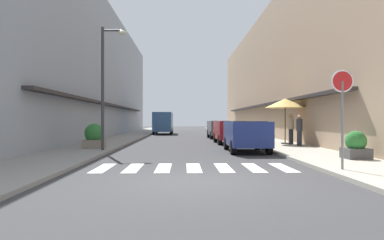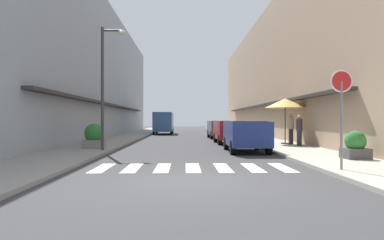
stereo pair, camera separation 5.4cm
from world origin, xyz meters
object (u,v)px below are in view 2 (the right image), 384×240
object	(u,v)px
parked_car_mid	(230,129)
parked_car_far	(220,127)
planter_corner	(355,146)
planter_far	(258,132)
delivery_van	(164,121)
round_street_sign	(341,93)
parked_car_near	(246,133)
street_lamp	(106,76)
planter_midblock	(94,136)
cafe_umbrella	(285,103)
pedestrian_walking_near	(291,128)
pedestrian_walking_far	(299,130)

from	to	relation	value
parked_car_mid	parked_car_far	xyz separation A→B (m)	(0.00, 6.40, -0.00)
planter_corner	planter_far	xyz separation A→B (m)	(-1.08, 11.53, 0.08)
delivery_van	round_street_sign	xyz separation A→B (m)	(6.70, -28.33, 0.88)
parked_car_near	planter_far	xyz separation A→B (m)	(2.20, 7.52, -0.26)
street_lamp	planter_midblock	xyz separation A→B (m)	(-0.91, 1.35, -2.91)
parked_car_far	planter_corner	xyz separation A→B (m)	(3.28, -16.28, -0.34)
parked_car_mid	planter_midblock	bearing A→B (deg)	-148.21
round_street_sign	parked_car_far	bearing A→B (deg)	94.58
planter_corner	street_lamp	bearing A→B (deg)	158.48
cafe_umbrella	delivery_van	bearing A→B (deg)	114.93
planter_midblock	pedestrian_walking_near	distance (m)	10.98
parked_car_near	street_lamp	bearing A→B (deg)	-178.98
parked_car_mid	parked_car_near	bearing A→B (deg)	-90.00
parked_car_far	planter_midblock	xyz separation A→B (m)	(-7.50, -11.05, -0.22)
round_street_sign	street_lamp	distance (m)	10.55
planter_far	parked_car_far	bearing A→B (deg)	114.82
planter_corner	planter_far	size ratio (longest dim) A/B	0.84
parked_car_near	round_street_sign	xyz separation A→B (m)	(1.52, -6.74, 1.37)
round_street_sign	planter_corner	xyz separation A→B (m)	(1.75, 2.73, -1.70)
planter_corner	pedestrian_walking_near	size ratio (longest dim) A/B	0.56
parked_car_mid	cafe_umbrella	distance (m)	3.93
parked_car_near	planter_midblock	world-z (taller)	parked_car_near
cafe_umbrella	pedestrian_walking_far	xyz separation A→B (m)	(0.29, -1.67, -1.50)
parked_car_far	pedestrian_walking_near	size ratio (longest dim) A/B	2.17
parked_car_near	pedestrian_walking_near	size ratio (longest dim) A/B	2.16
planter_far	pedestrian_walking_near	size ratio (longest dim) A/B	0.66
planter_far	pedestrian_walking_far	bearing A→B (deg)	-77.99
parked_car_far	planter_corner	world-z (taller)	parked_car_far
parked_car_far	cafe_umbrella	size ratio (longest dim) A/B	1.47
parked_car_near	planter_far	bearing A→B (deg)	73.71
planter_corner	pedestrian_walking_far	bearing A→B (deg)	89.67
parked_car_mid	planter_midblock	size ratio (longest dim) A/B	3.21
parked_car_near	parked_car_mid	world-z (taller)	same
round_street_sign	pedestrian_walking_near	distance (m)	10.45
cafe_umbrella	parked_car_near	bearing A→B (deg)	-127.50
parked_car_mid	round_street_sign	xyz separation A→B (m)	(1.52, -12.61, 1.37)
planter_corner	planter_midblock	world-z (taller)	planter_midblock
round_street_sign	planter_corner	bearing A→B (deg)	57.28
pedestrian_walking_far	parked_car_far	bearing A→B (deg)	-128.79
parked_car_mid	street_lamp	distance (m)	9.30
parked_car_mid	delivery_van	distance (m)	16.55
parked_car_mid	street_lamp	xyz separation A→B (m)	(-6.59, -5.99, 2.69)
pedestrian_walking_far	street_lamp	bearing A→B (deg)	-43.55
round_street_sign	planter_midblock	world-z (taller)	round_street_sign
delivery_van	planter_midblock	distance (m)	20.51
parked_car_far	pedestrian_walking_near	world-z (taller)	pedestrian_walking_near
parked_car_mid	delivery_van	size ratio (longest dim) A/B	0.73
delivery_van	pedestrian_walking_near	distance (m)	19.95
round_street_sign	planter_corner	distance (m)	3.67
cafe_umbrella	planter_corner	xyz separation A→B (m)	(0.25, -7.95, -1.93)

